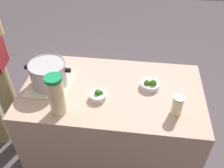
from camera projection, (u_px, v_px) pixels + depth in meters
ground_plane at (112, 157)px, 2.34m from camera, size 8.00×8.00×0.00m
counter_slab at (112, 128)px, 2.06m from camera, size 1.31×0.75×0.86m
dish_cloth at (51, 84)px, 1.83m from camera, size 0.31×0.34×0.01m
cooking_pot at (48, 73)px, 1.76m from camera, size 0.33×0.26×0.18m
lemonade_pitcher at (56, 95)px, 1.53m from camera, size 0.11×0.11×0.28m
mason_jar at (177, 105)px, 1.57m from camera, size 0.07×0.07×0.14m
broccoli_bowl_front at (150, 84)px, 1.79m from camera, size 0.14×0.14×0.08m
broccoli_bowl_center at (98, 95)px, 1.70m from camera, size 0.12×0.12×0.07m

